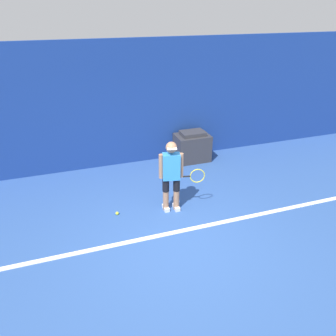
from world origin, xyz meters
name	(u,v)px	position (x,y,z in m)	size (l,w,h in m)	color
ground_plane	(179,241)	(0.00, 0.00, 0.00)	(24.00, 24.00, 0.00)	#2D5193
back_wall	(131,105)	(0.00, 3.57, 1.59)	(24.00, 0.10, 3.17)	navy
court_baseline	(175,232)	(0.00, 0.24, 0.01)	(21.60, 0.10, 0.01)	white
tennis_player	(172,174)	(0.21, 1.01, 0.84)	(0.91, 0.32, 1.52)	#A37556
tennis_ball	(117,213)	(-0.92, 1.18, 0.03)	(0.07, 0.07, 0.07)	#D1E533
covered_chair	(192,147)	(1.54, 3.14, 0.39)	(0.91, 0.64, 0.83)	#333338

